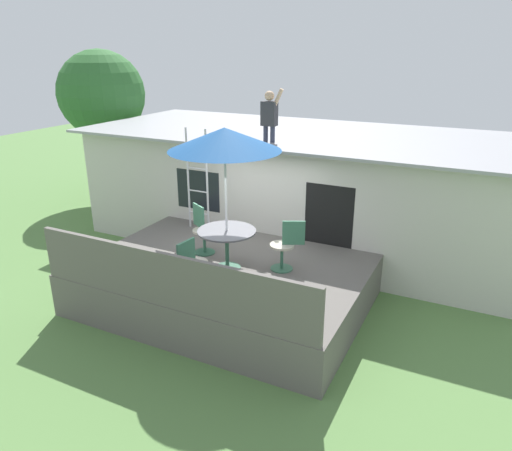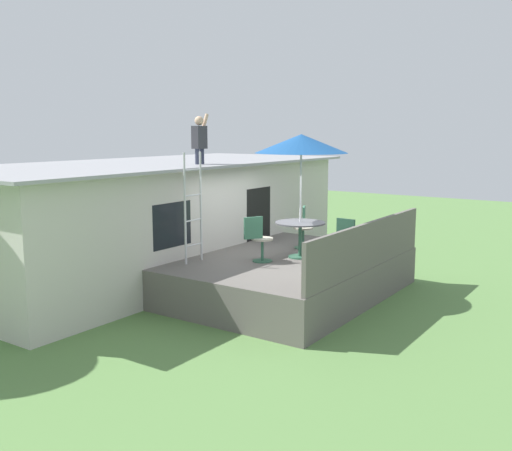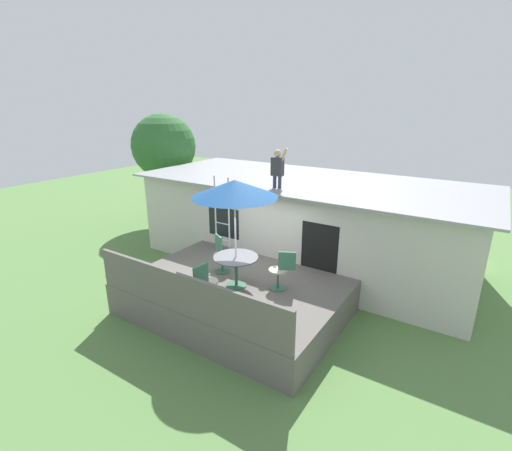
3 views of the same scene
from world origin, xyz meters
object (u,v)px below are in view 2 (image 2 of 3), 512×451
(step_ladder, at_px, (193,208))
(patio_chair_left, at_px, (259,239))
(patio_chair_right, at_px, (303,228))
(person_figure, at_px, (200,136))
(patio_chair_near, at_px, (340,241))
(patio_table, at_px, (300,230))
(patio_umbrella, at_px, (301,144))

(step_ladder, relative_size, patio_chair_left, 2.39)
(step_ladder, bearing_deg, patio_chair_right, -23.03)
(person_figure, height_order, patio_chair_near, person_figure)
(person_figure, relative_size, patio_chair_right, 1.21)
(person_figure, distance_m, patio_chair_left, 2.85)
(patio_table, relative_size, step_ladder, 0.47)
(person_figure, height_order, patio_chair_right, person_figure)
(patio_table, height_order, patio_chair_near, patio_chair_near)
(patio_umbrella, distance_m, step_ladder, 2.53)
(patio_umbrella, relative_size, patio_chair_left, 2.76)
(patio_chair_near, bearing_deg, patio_table, 0.00)
(patio_table, bearing_deg, person_figure, 97.13)
(patio_table, height_order, patio_umbrella, patio_umbrella)
(step_ladder, xyz_separation_m, patio_chair_near, (1.48, -2.50, -0.64))
(step_ladder, distance_m, person_figure, 2.08)
(patio_umbrella, height_order, patio_chair_right, patio_umbrella)
(patio_umbrella, relative_size, patio_chair_right, 2.76)
(step_ladder, height_order, patio_chair_right, step_ladder)
(step_ladder, bearing_deg, patio_chair_near, -59.37)
(step_ladder, xyz_separation_m, patio_chair_right, (2.53, -1.07, -0.64))
(patio_table, height_order, person_figure, person_figure)
(patio_chair_left, distance_m, patio_chair_near, 1.60)
(patio_table, distance_m, patio_chair_near, 0.98)
(patio_table, distance_m, person_figure, 3.08)
(patio_umbrella, distance_m, patio_chair_near, 2.12)
(step_ladder, distance_m, patio_chair_right, 2.82)
(person_figure, xyz_separation_m, patio_chair_near, (0.20, -3.37, -2.03))
(patio_table, bearing_deg, patio_chair_near, -96.17)
(step_ladder, xyz_separation_m, person_figure, (1.28, 0.87, 1.38))
(person_figure, bearing_deg, patio_umbrella, -82.87)
(patio_umbrella, height_order, person_figure, person_figure)
(patio_table, bearing_deg, step_ladder, 135.84)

